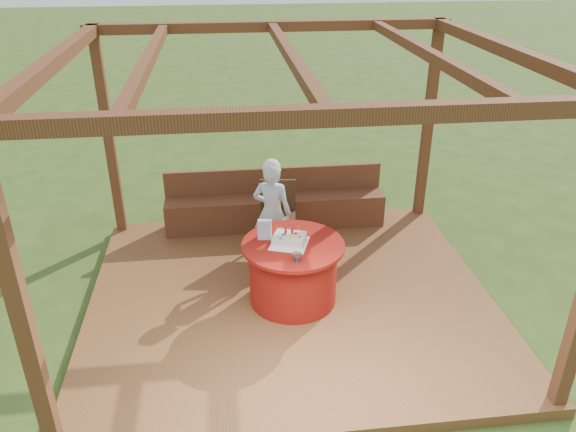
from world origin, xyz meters
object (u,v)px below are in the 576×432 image
(bench, at_px, (275,208))
(birthday_cake, at_px, (289,239))
(gift_bag, at_px, (265,230))
(elderly_woman, at_px, (272,210))
(drinking_glass, at_px, (297,258))
(table, at_px, (293,271))
(chair, at_px, (278,212))

(bench, bearing_deg, birthday_cake, -90.80)
(gift_bag, bearing_deg, birthday_cake, -23.26)
(elderly_woman, distance_m, drinking_glass, 1.28)
(bench, relative_size, table, 2.71)
(table, height_order, birthday_cake, birthday_cake)
(birthday_cake, bearing_deg, bench, 89.20)
(chair, bearing_deg, bench, 87.30)
(chair, distance_m, elderly_woman, 0.34)
(bench, height_order, birthday_cake, birthday_cake)
(table, xyz_separation_m, elderly_woman, (-0.14, 0.91, 0.31))
(chair, relative_size, birthday_cake, 1.86)
(bench, xyz_separation_m, gift_bag, (-0.28, -1.64, 0.55))
(birthday_cake, height_order, drinking_glass, birthday_cake)
(gift_bag, bearing_deg, table, -19.97)
(birthday_cake, bearing_deg, table, -3.87)
(table, height_order, drinking_glass, drinking_glass)
(gift_bag, bearing_deg, elderly_woman, 87.30)
(elderly_woman, xyz_separation_m, gift_bag, (-0.15, -0.75, 0.15))
(elderly_woman, bearing_deg, bench, 82.05)
(gift_bag, bearing_deg, bench, 89.17)
(drinking_glass, bearing_deg, birthday_cake, 94.87)
(gift_bag, bearing_deg, drinking_glass, -53.07)
(bench, xyz_separation_m, drinking_glass, (0.01, -2.17, 0.50))
(chair, height_order, gift_bag, gift_bag)
(chair, xyz_separation_m, gift_bag, (-0.25, -1.03, 0.31))
(elderly_woman, relative_size, gift_bag, 6.40)
(birthday_cake, relative_size, drinking_glass, 4.88)
(table, distance_m, drinking_glass, 0.54)
(table, relative_size, chair, 1.23)
(chair, bearing_deg, gift_bag, -103.50)
(birthday_cake, bearing_deg, chair, 90.18)
(bench, height_order, table, bench)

